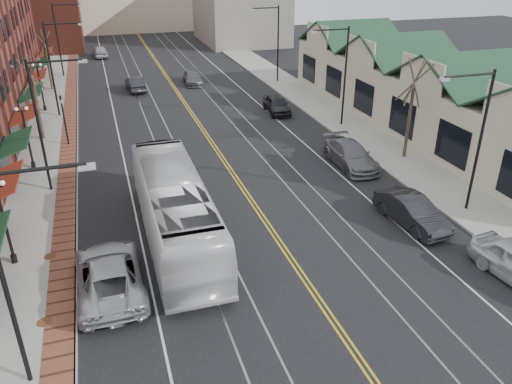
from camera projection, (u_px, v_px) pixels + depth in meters
ground at (330, 316)px, 20.65m from camera, size 160.00×160.00×0.00m
sidewalk_left at (47, 167)px, 34.41m from camera, size 4.00×120.00×0.15m
sidewalk_right at (358, 132)px, 40.98m from camera, size 4.00×120.00×0.15m
building_right at (424, 99)px, 41.64m from camera, size 8.00×36.00×4.60m
backdrop_mid at (131, 3)px, 91.26m from camera, size 22.00×14.00×9.00m
backdrop_right at (240, 5)px, 77.84m from camera, size 12.00×16.00×11.00m
streetlight_l_0 at (15, 261)px, 15.40m from camera, size 3.33×0.25×8.00m
streetlight_l_1 at (45, 113)px, 29.07m from camera, size 3.33×0.25×8.00m
streetlight_l_2 at (55, 60)px, 42.73m from camera, size 3.33×0.25×8.00m
streetlight_l_3 at (61, 32)px, 56.40m from camera, size 3.33×0.25×8.00m
streetlight_r_0 at (476, 129)px, 26.57m from camera, size 3.33×0.25×8.00m
streetlight_r_1 at (341, 67)px, 40.24m from camera, size 3.33×0.25×8.00m
streetlight_r_2 at (274, 36)px, 53.91m from camera, size 3.33×0.25×8.00m
lamppost_l_1 at (5, 225)px, 23.01m from camera, size 0.84×0.28×4.27m
lamppost_l_2 at (28, 139)px, 33.25m from camera, size 0.84×0.28×4.27m
lamppost_l_3 at (41, 88)px, 45.21m from camera, size 0.84×0.28×4.27m
tree_left_near at (35, 96)px, 37.88m from camera, size 1.78×1.37×6.48m
tree_left_far at (47, 59)px, 51.65m from camera, size 1.66×1.28×6.02m
tree_right_mid at (411, 108)px, 34.37m from camera, size 1.90×1.46×6.93m
manhole_mid at (45, 322)px, 20.08m from camera, size 0.60×0.60×0.02m
manhole_far at (50, 256)px, 24.35m from camera, size 0.60×0.60×0.02m
traffic_signal at (64, 117)px, 37.21m from camera, size 0.18×0.15×3.80m
transit_bus at (175, 209)px, 25.26m from camera, size 3.05×12.93×3.60m
parked_suv at (109, 275)px, 21.81m from camera, size 2.95×6.19×1.70m
parked_car_b at (412, 211)px, 27.13m from camera, size 2.17×5.02×1.61m
parked_car_c at (351, 155)px, 34.44m from camera, size 2.43×5.66×1.63m
parked_car_d at (277, 104)px, 45.58m from camera, size 2.13×4.65×1.55m
distant_car_left at (135, 84)px, 52.50m from camera, size 1.90×4.61×1.49m
distant_car_right at (193, 78)px, 55.24m from camera, size 2.14×4.66×1.32m
distant_car_far at (100, 52)px, 68.51m from camera, size 2.25×4.75×1.57m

